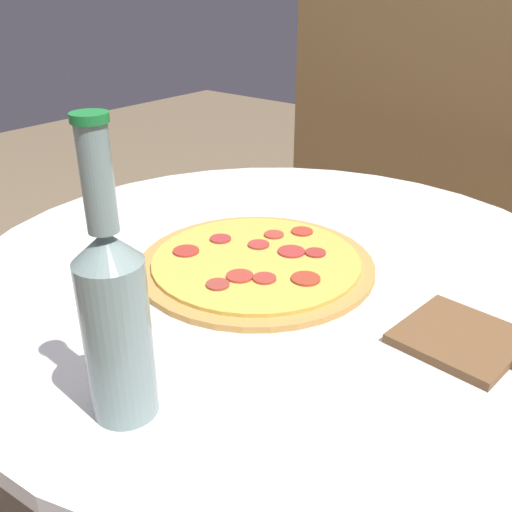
% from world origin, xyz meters
% --- Properties ---
extents(table, '(1.01, 1.01, 0.74)m').
position_xyz_m(table, '(0.00, 0.00, 0.58)').
color(table, white).
rests_on(table, ground_plane).
extents(fence_panel, '(1.35, 0.04, 1.62)m').
position_xyz_m(fence_panel, '(0.00, 1.00, 0.81)').
color(fence_panel, olive).
rests_on(fence_panel, ground_plane).
extents(pizza, '(0.37, 0.37, 0.02)m').
position_xyz_m(pizza, '(-0.03, -0.03, 0.75)').
color(pizza, '#C68E47').
rests_on(pizza, table).
extents(beer_bottle, '(0.07, 0.07, 0.31)m').
position_xyz_m(beer_bottle, '(0.07, -0.37, 0.86)').
color(beer_bottle, gray).
rests_on(beer_bottle, table).
extents(pizza_paddle, '(0.28, 0.15, 0.02)m').
position_xyz_m(pizza_paddle, '(0.33, -0.03, 0.75)').
color(pizza_paddle, brown).
rests_on(pizza_paddle, table).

